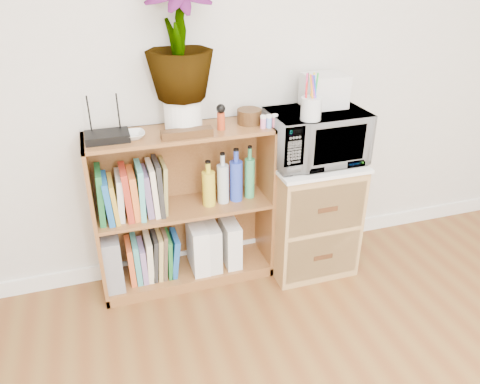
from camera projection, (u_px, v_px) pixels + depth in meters
name	position (u px, v px, depth m)	size (l,w,h in m)	color
skirting_board	(236.00, 248.00, 3.08)	(4.00, 0.02, 0.10)	white
bookshelf	(185.00, 210.00, 2.67)	(1.00, 0.30, 0.95)	brown
wicker_unit	(309.00, 215.00, 2.86)	(0.50, 0.45, 0.70)	#9E7542
microwave	(316.00, 136.00, 2.61)	(0.53, 0.36, 0.29)	silver
pen_cup	(311.00, 109.00, 2.40)	(0.11, 0.11, 0.12)	silver
small_appliance	(324.00, 90.00, 2.59)	(0.23, 0.19, 0.18)	silver
router	(107.00, 137.00, 2.32)	(0.22, 0.15, 0.04)	black
white_bowl	(132.00, 135.00, 2.35)	(0.13, 0.13, 0.03)	silver
plant_pot	(183.00, 114.00, 2.43)	(0.20, 0.20, 0.17)	white
potted_plant	(179.00, 38.00, 2.25)	(0.34, 0.34, 0.60)	#327E33
trinket_box	(187.00, 133.00, 2.36)	(0.26, 0.07, 0.04)	#361E0E
kokeshi_doll	(221.00, 121.00, 2.45)	(0.04, 0.04, 0.09)	#B13615
wooden_bowl	(249.00, 116.00, 2.54)	(0.13, 0.13, 0.08)	#351F0E
paint_jars	(269.00, 123.00, 2.48)	(0.11, 0.04, 0.06)	pink
file_box	(112.00, 258.00, 2.66)	(0.10, 0.26, 0.33)	gray
magazine_holder_left	(198.00, 246.00, 2.79)	(0.09, 0.24, 0.30)	white
magazine_holder_mid	(210.00, 245.00, 2.82)	(0.09, 0.23, 0.29)	silver
magazine_holder_right	(230.00, 242.00, 2.85)	(0.09, 0.23, 0.28)	silver
cookbooks	(132.00, 192.00, 2.52)	(0.38, 0.20, 0.30)	#1A642F
liquor_bottles	(228.00, 177.00, 2.66)	(0.32, 0.07, 0.31)	gold
lower_books	(152.00, 256.00, 2.74)	(0.30, 0.19, 0.30)	#D65625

